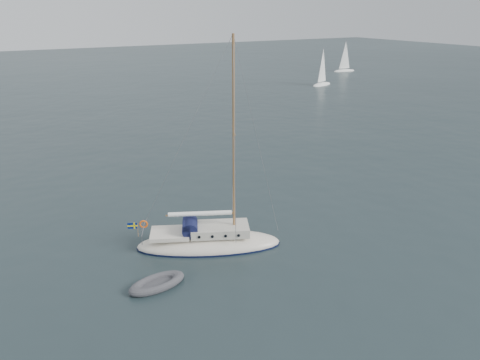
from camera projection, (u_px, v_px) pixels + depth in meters
ground at (240, 235)px, 28.86m from camera, size 300.00×300.00×0.00m
sailboat at (209, 232)px, 27.17m from camera, size 8.81×2.64×12.54m
dinghy at (157, 283)px, 23.46m from camera, size 3.03×1.37×0.43m
distant_yacht_c at (323, 68)px, 83.34m from camera, size 5.38×2.87×7.12m
distant_yacht_b at (345, 57)px, 101.54m from camera, size 5.38×2.87×7.13m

